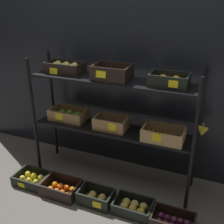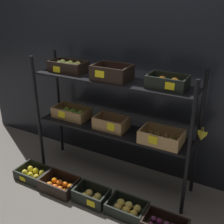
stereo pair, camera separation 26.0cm
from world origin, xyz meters
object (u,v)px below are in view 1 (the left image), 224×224
crate_ground_lemon (32,179)px  crate_ground_plum (173,222)px  display_rack (111,104)px  crate_ground_tangerine (61,189)px  crate_ground_right_apple_gold (133,207)px  crate_ground_apple_gold (96,198)px

crate_ground_lemon → crate_ground_plum: size_ratio=0.92×
display_rack → crate_ground_lemon: size_ratio=5.15×
display_rack → crate_ground_lemon: (-0.69, -0.41, -0.77)m
crate_ground_lemon → crate_ground_plum: bearing=-0.5°
crate_ground_tangerine → crate_ground_plum: (1.06, 0.01, -0.01)m
crate_ground_right_apple_gold → crate_ground_plum: size_ratio=0.96×
crate_ground_tangerine → crate_ground_right_apple_gold: 0.71m
crate_ground_tangerine → crate_ground_apple_gold: bearing=1.8°
crate_ground_right_apple_gold → crate_ground_apple_gold: bearing=-175.7°
crate_ground_lemon → crate_ground_apple_gold: size_ratio=1.04×
display_rack → crate_ground_apple_gold: display_rack is taller
crate_ground_apple_gold → display_rack: bearing=93.1°
crate_ground_right_apple_gold → crate_ground_plum: bearing=-5.2°
display_rack → crate_ground_plum: display_rack is taller
display_rack → crate_ground_plum: size_ratio=4.71×
crate_ground_tangerine → crate_ground_apple_gold: crate_ground_apple_gold is taller
crate_ground_lemon → crate_ground_right_apple_gold: 1.07m
crate_ground_lemon → crate_ground_apple_gold: bearing=-0.5°
display_rack → crate_ground_lemon: bearing=-149.2°
crate_ground_tangerine → crate_ground_right_apple_gold: crate_ground_tangerine is taller
crate_ground_lemon → crate_ground_apple_gold: crate_ground_apple_gold is taller
crate_ground_lemon → crate_ground_apple_gold: 0.72m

